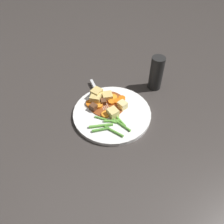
{
  "coord_description": "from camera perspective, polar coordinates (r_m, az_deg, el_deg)",
  "views": [
    {
      "loc": [
        -0.52,
        0.09,
        0.58
      ],
      "look_at": [
        0.0,
        0.0,
        0.01
      ],
      "focal_mm": 36.19,
      "sensor_mm": 36.0,
      "label": 1
    }
  ],
  "objects": [
    {
      "name": "ground_plane",
      "position": [
        0.78,
        0.0,
        -0.69
      ],
      "size": [
        3.0,
        3.0,
        0.0
      ],
      "primitive_type": "plane",
      "color": "#383330"
    },
    {
      "name": "dinner_plate",
      "position": [
        0.78,
        0.0,
        -0.35
      ],
      "size": [
        0.27,
        0.27,
        0.01
      ],
      "primitive_type": "cylinder",
      "color": "white",
      "rests_on": "ground_plane"
    },
    {
      "name": "stew_sauce",
      "position": [
        0.8,
        -1.2,
        2.15
      ],
      "size": [
        0.13,
        0.13,
        0.0
      ],
      "primitive_type": "cylinder",
      "color": "brown",
      "rests_on": "dinner_plate"
    },
    {
      "name": "carrot_slice_0",
      "position": [
        0.82,
        0.18,
        3.59
      ],
      "size": [
        0.04,
        0.04,
        0.01
      ],
      "primitive_type": "cylinder",
      "rotation": [
        0.0,
        0.0,
        4.76
      ],
      "color": "orange",
      "rests_on": "dinner_plate"
    },
    {
      "name": "carrot_slice_1",
      "position": [
        0.77,
        0.44,
        0.21
      ],
      "size": [
        0.04,
        0.04,
        0.01
      ],
      "primitive_type": "cylinder",
      "rotation": [
        0.0,
        0.0,
        2.41
      ],
      "color": "orange",
      "rests_on": "dinner_plate"
    },
    {
      "name": "carrot_slice_2",
      "position": [
        0.76,
        -1.61,
        -0.64
      ],
      "size": [
        0.04,
        0.04,
        0.01
      ],
      "primitive_type": "cylinder",
      "rotation": [
        0.0,
        0.0,
        2.39
      ],
      "color": "orange",
      "rests_on": "dinner_plate"
    },
    {
      "name": "carrot_slice_3",
      "position": [
        0.8,
        1.29,
        2.66
      ],
      "size": [
        0.04,
        0.04,
        0.01
      ],
      "primitive_type": "cylinder",
      "rotation": [
        0.0,
        0.0,
        3.97
      ],
      "color": "orange",
      "rests_on": "dinner_plate"
    },
    {
      "name": "carrot_slice_4",
      "position": [
        0.81,
        2.49,
        3.42
      ],
      "size": [
        0.03,
        0.03,
        0.01
      ],
      "primitive_type": "cylinder",
      "rotation": [
        0.0,
        0.0,
        3.9
      ],
      "color": "orange",
      "rests_on": "dinner_plate"
    },
    {
      "name": "carrot_slice_5",
      "position": [
        0.8,
        -5.36,
        2.13
      ],
      "size": [
        0.05,
        0.05,
        0.01
      ],
      "primitive_type": "cylinder",
      "rotation": [
        0.0,
        0.0,
        0.83
      ],
      "color": "orange",
      "rests_on": "dinner_plate"
    },
    {
      "name": "carrot_slice_6",
      "position": [
        0.8,
        -0.05,
        2.54
      ],
      "size": [
        0.03,
        0.03,
        0.01
      ],
      "primitive_type": "cylinder",
      "rotation": [
        0.0,
        0.0,
        5.2
      ],
      "color": "orange",
      "rests_on": "dinner_plate"
    },
    {
      "name": "carrot_slice_7",
      "position": [
        0.79,
        -3.41,
        1.67
      ],
      "size": [
        0.04,
        0.04,
        0.01
      ],
      "primitive_type": "cylinder",
      "rotation": [
        0.0,
        0.0,
        0.96
      ],
      "color": "orange",
      "rests_on": "dinner_plate"
    },
    {
      "name": "potato_chunk_0",
      "position": [
        0.75,
        0.05,
        -0.24
      ],
      "size": [
        0.04,
        0.04,
        0.03
      ],
      "primitive_type": "cube",
      "rotation": [
        0.0,
        0.0,
        0.44
      ],
      "color": "#E5CC7A",
      "rests_on": "dinner_plate"
    },
    {
      "name": "potato_chunk_1",
      "position": [
        0.81,
        -1.16,
        3.99
      ],
      "size": [
        0.04,
        0.04,
        0.02
      ],
      "primitive_type": "cube",
      "rotation": [
        0.0,
        0.0,
        4.74
      ],
      "color": "#DBBC6B",
      "rests_on": "dinner_plate"
    },
    {
      "name": "potato_chunk_2",
      "position": [
        0.81,
        -3.89,
        4.64
      ],
      "size": [
        0.05,
        0.05,
        0.04
      ],
      "primitive_type": "cube",
      "rotation": [
        0.0,
        0.0,
        3.93
      ],
      "color": "#DBBC6B",
      "rests_on": "dinner_plate"
    },
    {
      "name": "potato_chunk_3",
      "position": [
        0.8,
        -4.12,
        3.42
      ],
      "size": [
        0.05,
        0.05,
        0.03
      ],
      "primitive_type": "cube",
      "rotation": [
        0.0,
        0.0,
        4.29
      ],
      "color": "#DBBC6B",
      "rests_on": "dinner_plate"
    },
    {
      "name": "potato_chunk_4",
      "position": [
        0.78,
        2.65,
        1.77
      ],
      "size": [
        0.04,
        0.04,
        0.02
      ],
      "primitive_type": "cube",
      "rotation": [
        0.0,
        0.0,
        5.27
      ],
      "color": "#EAD68C",
      "rests_on": "dinner_plate"
    },
    {
      "name": "meat_chunk_0",
      "position": [
        0.79,
        -2.2,
        2.58
      ],
      "size": [
        0.02,
        0.02,
        0.02
      ],
      "primitive_type": "cube",
      "rotation": [
        0.0,
        0.0,
        1.58
      ],
      "color": "#56331E",
      "rests_on": "dinner_plate"
    },
    {
      "name": "meat_chunk_1",
      "position": [
        0.78,
        -4.72,
        1.23
      ],
      "size": [
        0.03,
        0.03,
        0.02
      ],
      "primitive_type": "cube",
      "rotation": [
        0.0,
        0.0,
        2.33
      ],
      "color": "#56331E",
      "rests_on": "dinner_plate"
    },
    {
      "name": "green_bean_0",
      "position": [
        0.71,
        0.48,
        -4.92
      ],
      "size": [
        0.05,
        0.06,
        0.01
      ],
      "primitive_type": "cylinder",
      "rotation": [
        0.0,
        1.57,
        0.81
      ],
      "color": "#599E38",
      "rests_on": "dinner_plate"
    },
    {
      "name": "green_bean_1",
      "position": [
        0.74,
        1.91,
        -2.01
      ],
      "size": [
        0.06,
        0.03,
        0.01
      ],
      "primitive_type": "cylinder",
      "rotation": [
        0.0,
        1.57,
        0.43
      ],
      "color": "#66AD42",
      "rests_on": "dinner_plate"
    },
    {
      "name": "green_bean_2",
      "position": [
        0.73,
        2.39,
        -3.19
      ],
      "size": [
        0.06,
        0.05,
        0.01
      ],
      "primitive_type": "cylinder",
      "rotation": [
        0.0,
        1.57,
        0.65
      ],
      "color": "#599E38",
      "rests_on": "dinner_plate"
    },
    {
      "name": "green_bean_3",
      "position": [
        0.73,
        -2.82,
        -3.44
      ],
      "size": [
        0.01,
        0.08,
        0.01
      ],
      "primitive_type": "cylinder",
      "rotation": [
        0.0,
        1.57,
        1.56
      ],
      "color": "#66AD42",
      "rests_on": "dinner_plate"
    },
    {
      "name": "green_bean_4",
      "position": [
        0.74,
        -1.61,
        -1.92
      ],
      "size": [
        0.04,
        0.07,
        0.01
      ],
      "primitive_type": "cylinder",
      "rotation": [
        0.0,
        1.57,
        1.05
      ],
      "color": "#66AD42",
      "rests_on": "dinner_plate"
    },
    {
      "name": "green_bean_5",
      "position": [
        0.74,
        0.01,
        -2.23
      ],
      "size": [
        0.01,
        0.05,
        0.01
      ],
      "primitive_type": "cylinder",
      "rotation": [
        0.0,
        1.57,
        1.44
      ],
      "color": "#66AD42",
      "rests_on": "dinner_plate"
    },
    {
      "name": "green_bean_6",
      "position": [
        0.72,
        -2.87,
        -4.45
      ],
      "size": [
        0.01,
        0.06,
        0.01
      ],
      "primitive_type": "cylinder",
      "rotation": [
        0.0,
        1.57,
        1.63
      ],
      "color": "#4C8E33",
      "rests_on": "dinner_plate"
    },
    {
      "name": "fork",
      "position": [
        0.83,
        -3.33,
        4.4
      ],
      "size": [
        0.17,
        0.05,
        0.0
      ],
      "color": "silver",
      "rests_on": "dinner_plate"
    },
    {
      "name": "pepper_mill",
      "position": [
        0.86,
        11.13,
        9.6
      ],
      "size": [
        0.05,
        0.05,
        0.13
      ],
      "primitive_type": "cylinder",
      "color": "black",
      "rests_on": "ground_plane"
    }
  ]
}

